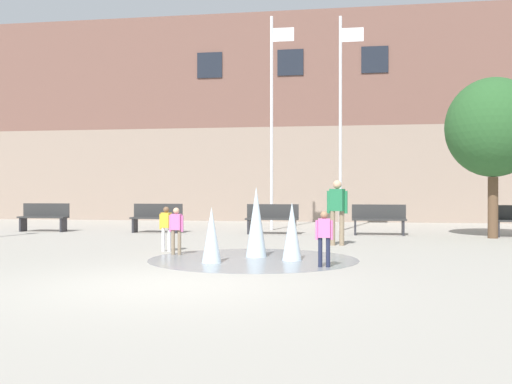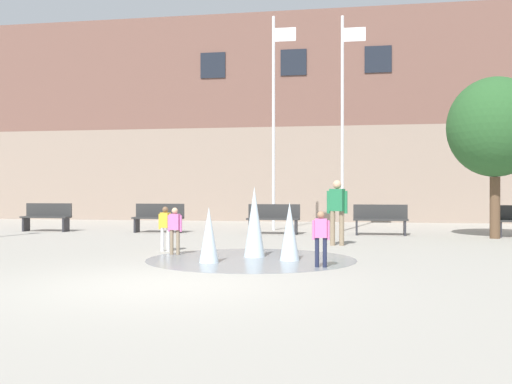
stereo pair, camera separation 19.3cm
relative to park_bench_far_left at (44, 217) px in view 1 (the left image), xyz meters
The scene contains 14 objects.
ground_plane 12.22m from the park_bench_far_left, 53.44° to the right, with size 100.00×100.00×0.00m, color #9E998E.
library_building 13.14m from the park_bench_far_left, 54.46° to the left, with size 36.00×6.05×8.94m.
splash_fountain 10.33m from the park_bench_far_left, 39.20° to the right, with size 4.10×4.10×1.42m.
park_bench_far_left is the anchor object (origin of this frame).
park_bench_under_left_flagpole 3.77m from the park_bench_far_left, ahead, with size 1.60×0.44×0.91m.
park_bench_under_right_flagpole 7.45m from the park_bench_far_left, ahead, with size 1.60×0.44×0.91m.
park_bench_near_trashcan 10.65m from the park_bench_far_left, ahead, with size 1.60×0.44×0.91m.
child_with_pink_shirt 12.01m from the park_bench_far_left, 38.61° to the right, with size 0.31×0.13×0.99m.
child_running 7.92m from the park_bench_far_left, 42.62° to the right, with size 0.31×0.19×0.99m.
teen_by_trashcan 10.09m from the park_bench_far_left, 19.37° to the right, with size 0.50×0.31×1.59m.
child_in_fountain 8.66m from the park_bench_far_left, 43.85° to the right, with size 0.31×0.15×0.99m.
flagpole_left 8.17m from the park_bench_far_left, 14.22° to the left, with size 0.80×0.10×7.16m.
flagpole_right 10.23m from the park_bench_far_left, 10.90° to the left, with size 0.80×0.10×7.06m.
street_tree_near_building 14.00m from the park_bench_far_left, ahead, with size 2.61×2.61×4.49m.
Camera 1 is at (2.60, -8.22, 1.37)m, focal length 42.00 mm.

